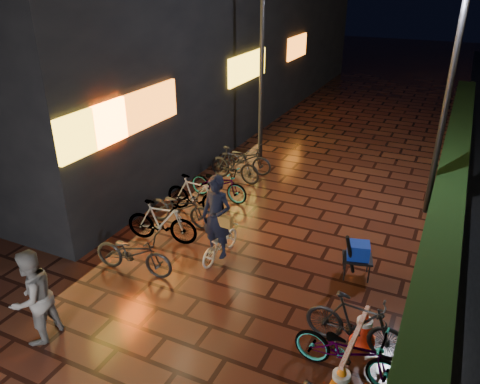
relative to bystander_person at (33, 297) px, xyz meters
The scene contains 10 objects.
ground 2.93m from the bystander_person, 30.92° to the left, with size 80.00×80.00×0.00m, color #381911.
hedge 11.04m from the bystander_person, 58.84° to the left, with size 0.70×20.00×1.00m, color black.
bystander_person is the anchor object (origin of this frame).
lamp_post_hedge 9.37m from the bystander_person, 54.69° to the left, with size 0.51×0.19×5.32m.
lamp_post_sf 9.31m from the bystander_person, 89.74° to the left, with size 0.50×0.15×5.22m.
cyclist 3.69m from the bystander_person, 65.20° to the left, with size 0.70×1.35×1.90m.
traffic_barrier 5.06m from the bystander_person, 18.10° to the left, with size 0.48×1.67×0.67m.
cart_assembly 5.83m from the bystander_person, 42.60° to the left, with size 0.67×0.71×1.08m.
parked_bikes_storefront 5.09m from the bystander_person, 88.64° to the left, with size 1.96×6.32×0.99m.
parked_bikes_hedge 4.90m from the bystander_person, 13.79° to the left, with size 1.75×2.42×0.99m.
Camera 1 is at (3.11, -5.42, 5.50)m, focal length 35.00 mm.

